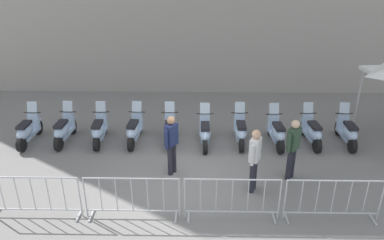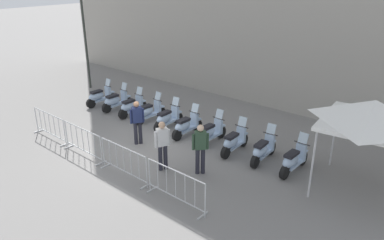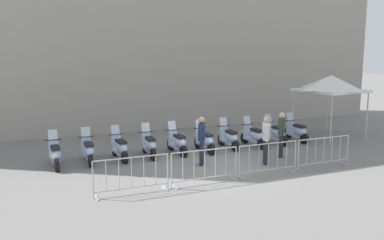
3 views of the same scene
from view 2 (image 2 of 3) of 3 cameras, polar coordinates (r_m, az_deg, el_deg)
ground_plane at (r=13.87m, az=-8.10°, el=-4.43°), size 120.00×120.00×0.00m
motorcycle_0 at (r=18.62m, az=-14.28°, el=3.59°), size 0.59×1.72×1.24m
motorcycle_1 at (r=17.79m, az=-11.89°, el=2.94°), size 0.61×1.72×1.24m
motorcycle_2 at (r=16.93m, az=-9.47°, el=2.14°), size 0.56×1.72×1.24m
motorcycle_3 at (r=16.14m, az=-6.78°, el=1.29°), size 0.64×1.72×1.24m
motorcycle_4 at (r=15.35m, az=-3.89°, el=0.28°), size 0.56×1.73×1.24m
motorcycle_5 at (r=14.56m, az=-0.93°, el=-0.91°), size 0.58×1.73×1.24m
motorcycle_6 at (r=13.96m, az=2.87°, el=-1.97°), size 0.60×1.72×1.24m
motorcycle_7 at (r=13.30m, az=6.58°, el=-3.38°), size 0.56×1.73×1.24m
motorcycle_8 at (r=12.84m, az=11.05°, el=-4.63°), size 0.56×1.72×1.24m
motorcycle_9 at (r=12.40m, az=15.61°, el=-6.08°), size 0.61×1.72×1.24m
barrier_segment_0 at (r=15.42m, az=-21.39°, el=-0.86°), size 2.17×0.66×1.07m
barrier_segment_1 at (r=13.59m, az=-16.73°, el=-3.31°), size 2.17×0.66×1.07m
barrier_segment_2 at (r=11.90m, az=-10.65°, el=-6.46°), size 2.17×0.66×1.07m
barrier_segment_3 at (r=10.44m, az=-2.60°, el=-10.44°), size 2.17×0.66×1.07m
street_lamp at (r=21.13m, az=-16.65°, el=14.43°), size 0.36×0.36×6.10m
officer_near_row_end at (r=11.66m, az=1.32°, el=-4.15°), size 0.43×0.40×1.73m
officer_mid_plaza at (r=13.87m, az=-8.59°, el=-0.01°), size 0.39×0.46×1.73m
officer_by_barriers at (r=11.93m, az=-4.66°, el=-3.61°), size 0.37×0.48×1.73m
canopy_tent at (r=11.26m, az=26.61°, el=0.91°), size 2.59×2.59×2.91m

